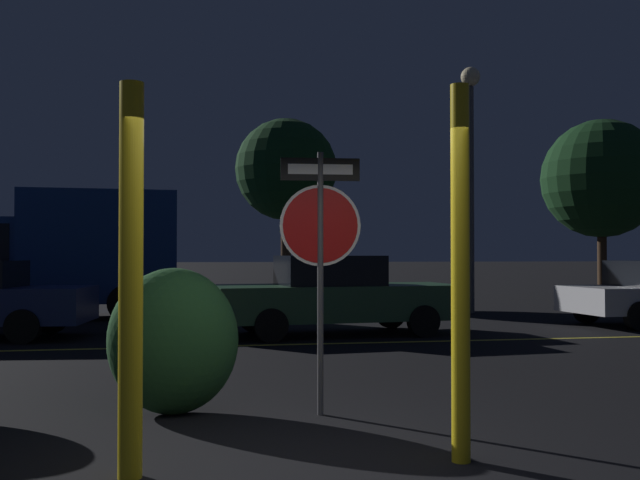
# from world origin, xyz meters

# --- Properties ---
(ground_plane) EXTENTS (260.00, 260.00, 0.00)m
(ground_plane) POSITION_xyz_m (0.00, 0.00, 0.00)
(ground_plane) COLOR black
(road_center_stripe) EXTENTS (33.77, 0.12, 0.01)m
(road_center_stripe) POSITION_xyz_m (0.00, 7.15, 0.00)
(road_center_stripe) COLOR gold
(road_center_stripe) RESTS_ON ground_plane
(stop_sign) EXTENTS (0.79, 0.08, 2.54)m
(stop_sign) POSITION_xyz_m (0.43, 1.83, 1.77)
(stop_sign) COLOR #4C4C51
(stop_sign) RESTS_ON ground_plane
(yellow_pole_left) EXTENTS (0.17, 0.17, 2.76)m
(yellow_pole_left) POSITION_xyz_m (-1.21, 0.15, 1.38)
(yellow_pole_left) COLOR yellow
(yellow_pole_left) RESTS_ON ground_plane
(yellow_pole_right) EXTENTS (0.14, 0.14, 2.83)m
(yellow_pole_right) POSITION_xyz_m (1.20, 0.12, 1.42)
(yellow_pole_right) COLOR yellow
(yellow_pole_right) RESTS_ON ground_plane
(hedge_bush_1) EXTENTS (1.26, 0.80, 1.42)m
(hedge_bush_1) POSITION_xyz_m (-0.97, 2.10, 0.71)
(hedge_bush_1) COLOR #285B2D
(hedge_bush_1) RESTS_ON ground_plane
(passing_car_2) EXTENTS (4.88, 2.22, 1.52)m
(passing_car_2) POSITION_xyz_m (1.89, 8.48, 0.75)
(passing_car_2) COLOR #335B38
(passing_car_2) RESTS_ON ground_plane
(delivery_truck) EXTENTS (5.85, 2.71, 3.05)m
(delivery_truck) POSITION_xyz_m (-4.10, 13.02, 1.62)
(delivery_truck) COLOR navy
(delivery_truck) RESTS_ON ground_plane
(street_lamp) EXTENTS (0.51, 0.51, 6.48)m
(street_lamp) POSITION_xyz_m (6.38, 12.73, 4.50)
(street_lamp) COLOR #4C4C51
(street_lamp) RESTS_ON ground_plane
(tree_0) EXTENTS (3.18, 3.18, 5.79)m
(tree_0) POSITION_xyz_m (2.05, 17.12, 4.17)
(tree_0) COLOR #422D1E
(tree_0) RESTS_ON ground_plane
(tree_2) EXTENTS (4.18, 4.18, 6.31)m
(tree_2) POSITION_xyz_m (13.41, 18.04, 4.21)
(tree_2) COLOR #422D1E
(tree_2) RESTS_ON ground_plane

